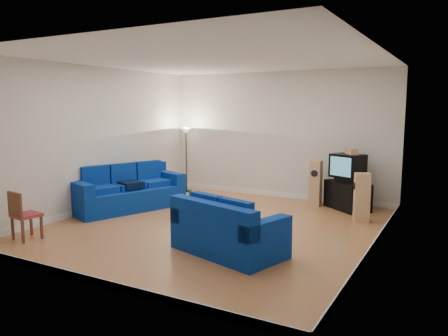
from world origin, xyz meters
The scene contains 16 objects.
room centered at (0.00, 0.00, 1.54)m, with size 6.01×6.51×3.21m.
sofa_three_seat centered at (-2.51, 0.31, 0.36)m, with size 1.88×2.72×0.97m.
sofa_loveseat centered at (0.98, -1.30, 0.33)m, with size 1.96×1.43×0.88m.
coffee_table centered at (-0.47, 0.20, 0.30)m, with size 1.07×0.80×0.35m.
bottle centered at (-0.70, 0.22, 0.49)m, with size 0.07×0.07×0.28m, color #197233.
tissue_box centered at (-0.52, 0.10, 0.40)m, with size 0.23×0.13×0.10m, color green.
red_canister centered at (-0.24, 0.25, 0.42)m, with size 0.10×0.10×0.14m, color red.
remote centered at (-0.12, 0.05, 0.36)m, with size 0.16×0.05×0.02m, color black.
tv_stand centered at (1.94, 2.70, 0.31)m, with size 1.03×0.57×0.63m, color black.
av_receiver centered at (1.95, 2.64, 0.68)m, with size 0.48×0.39×0.11m, color black.
television centered at (1.92, 2.68, 1.00)m, with size 0.83×0.73×0.53m.
centre_speaker centered at (1.99, 2.69, 1.34)m, with size 0.42×0.17×0.15m, color tan.
speaker_left centered at (1.19, 2.70, 0.54)m, with size 0.27×0.35×1.07m.
speaker_right centered at (2.45, 1.72, 0.50)m, with size 0.36×0.33×1.00m.
floor_lamp centered at (-2.45, 2.70, 1.44)m, with size 0.30×0.30×1.75m.
dining_chair centered at (-2.46, -2.40, 0.49)m, with size 0.47×0.47×0.87m.
Camera 1 is at (4.18, -7.18, 2.32)m, focal length 35.00 mm.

